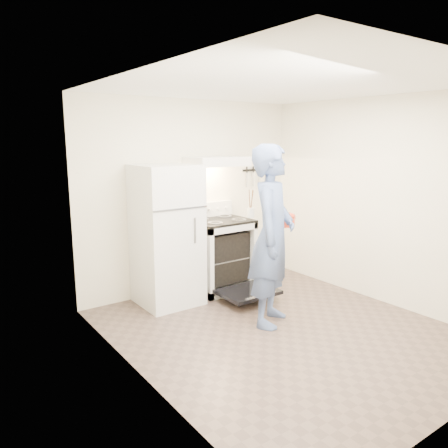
{
  "coord_description": "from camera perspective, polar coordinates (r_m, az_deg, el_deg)",
  "views": [
    {
      "loc": [
        -3.03,
        -3.13,
        2.0
      ],
      "look_at": [
        -0.05,
        1.0,
        1.0
      ],
      "focal_mm": 35.0,
      "sensor_mm": 36.0,
      "label": 1
    }
  ],
  "objects": [
    {
      "name": "floor",
      "position": [
        4.8,
        7.72,
        -13.65
      ],
      "size": [
        3.6,
        3.6,
        0.0
      ],
      "primitive_type": "plane",
      "color": "brown",
      "rests_on": "ground"
    },
    {
      "name": "refrigerator",
      "position": [
        5.32,
        -7.49,
        -1.47
      ],
      "size": [
        0.7,
        0.7,
        1.7
      ],
      "primitive_type": "cube",
      "color": "silver",
      "rests_on": "floor"
    },
    {
      "name": "back_wall",
      "position": [
        5.84,
        -4.21,
        3.69
      ],
      "size": [
        3.2,
        0.02,
        2.5
      ],
      "primitive_type": "cube",
      "color": "beige",
      "rests_on": "ground"
    },
    {
      "name": "utensil_jar",
      "position": [
        5.72,
        3.53,
        1.48
      ],
      "size": [
        0.1,
        0.1,
        0.13
      ],
      "primitive_type": "cylinder",
      "rotation": [
        0.0,
        0.0,
        -0.17
      ],
      "color": "silver",
      "rests_on": "cooktop"
    },
    {
      "name": "cooktop",
      "position": [
        5.74,
        -0.51,
        0.42
      ],
      "size": [
        0.76,
        0.65,
        0.03
      ],
      "primitive_type": "cube",
      "color": "black",
      "rests_on": "stove_body"
    },
    {
      "name": "person",
      "position": [
        4.69,
        6.3,
        -1.59
      ],
      "size": [
        0.85,
        0.79,
        1.95
      ],
      "primitive_type": "imported",
      "rotation": [
        0.0,
        0.0,
        0.62
      ],
      "color": "#3D517F",
      "rests_on": "floor"
    },
    {
      "name": "dutch_oven",
      "position": [
        5.07,
        7.77,
        0.45
      ],
      "size": [
        0.33,
        0.26,
        0.22
      ],
      "primitive_type": null,
      "color": "red",
      "rests_on": "person"
    },
    {
      "name": "tea_kettle",
      "position": [
        5.75,
        -2.95,
        1.85
      ],
      "size": [
        0.21,
        0.17,
        0.25
      ],
      "primitive_type": null,
      "color": "#B7B7BC",
      "rests_on": "cooktop"
    },
    {
      "name": "oven_door",
      "position": [
        5.5,
        3.14,
        -8.85
      ],
      "size": [
        0.7,
        0.54,
        0.04
      ],
      "primitive_type": "cube",
      "color": "black",
      "rests_on": "floor"
    },
    {
      "name": "knife_strip",
      "position": [
        6.41,
        3.9,
        7.05
      ],
      "size": [
        0.4,
        0.02,
        0.03
      ],
      "primitive_type": "cube",
      "color": "black",
      "rests_on": "back_wall"
    },
    {
      "name": "backsplash",
      "position": [
        5.96,
        -2.1,
        1.92
      ],
      "size": [
        0.76,
        0.07,
        0.2
      ],
      "primitive_type": "cube",
      "color": "silver",
      "rests_on": "cooktop"
    },
    {
      "name": "stove_body",
      "position": [
        5.85,
        -0.5,
        -4.16
      ],
      "size": [
        0.76,
        0.65,
        0.92
      ],
      "primitive_type": "cube",
      "color": "silver",
      "rests_on": "floor"
    },
    {
      "name": "pizza_stone",
      "position": [
        5.8,
        -1.19,
        -4.36
      ],
      "size": [
        0.32,
        0.32,
        0.02
      ],
      "primitive_type": "cylinder",
      "color": "#846348",
      "rests_on": "oven_rack"
    },
    {
      "name": "range_hood",
      "position": [
        5.71,
        -0.96,
        8.19
      ],
      "size": [
        0.76,
        0.5,
        0.12
      ],
      "primitive_type": "cube",
      "color": "silver",
      "rests_on": "back_wall"
    },
    {
      "name": "oven_rack",
      "position": [
        5.86,
        -0.5,
        -4.35
      ],
      "size": [
        0.6,
        0.52,
        0.01
      ],
      "primitive_type": "cube",
      "color": "slate",
      "rests_on": "stove_body"
    }
  ]
}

